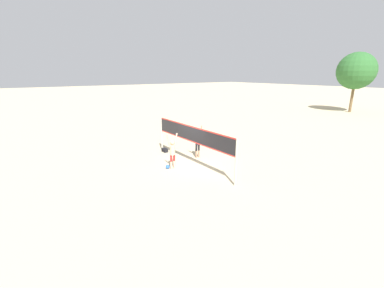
{
  "coord_description": "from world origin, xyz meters",
  "views": [
    {
      "loc": [
        11.58,
        -8.33,
        5.26
      ],
      "look_at": [
        0.0,
        0.0,
        1.28
      ],
      "focal_mm": 24.0,
      "sensor_mm": 36.0,
      "label": 1
    }
  ],
  "objects_px": {
    "volleyball_net": "(192,137)",
    "player_spiker": "(173,151)",
    "gear_bag": "(165,150)",
    "player_blocker": "(198,141)",
    "tree_left_cluster": "(356,71)",
    "volleyball": "(168,167)"
  },
  "relations": [
    {
      "from": "volleyball_net",
      "to": "gear_bag",
      "type": "height_order",
      "value": "volleyball_net"
    },
    {
      "from": "volleyball_net",
      "to": "gear_bag",
      "type": "relative_size",
      "value": 15.88
    },
    {
      "from": "volleyball_net",
      "to": "player_spiker",
      "type": "height_order",
      "value": "volleyball_net"
    },
    {
      "from": "volleyball",
      "to": "gear_bag",
      "type": "height_order",
      "value": "gear_bag"
    },
    {
      "from": "volleyball_net",
      "to": "volleyball",
      "type": "xyz_separation_m",
      "value": [
        -0.3,
        -1.49,
        -1.56
      ]
    },
    {
      "from": "player_blocker",
      "to": "gear_bag",
      "type": "distance_m",
      "value": 2.69
    },
    {
      "from": "volleyball_net",
      "to": "tree_left_cluster",
      "type": "distance_m",
      "value": 30.57
    },
    {
      "from": "player_spiker",
      "to": "volleyball",
      "type": "xyz_separation_m",
      "value": [
        -0.16,
        -0.25,
        -0.94
      ]
    },
    {
      "from": "volleyball",
      "to": "player_blocker",
      "type": "bearing_deg",
      "value": 103.47
    },
    {
      "from": "player_spiker",
      "to": "gear_bag",
      "type": "xyz_separation_m",
      "value": [
        -3.04,
        1.23,
        -0.94
      ]
    },
    {
      "from": "player_spiker",
      "to": "tree_left_cluster",
      "type": "relative_size",
      "value": 0.26
    },
    {
      "from": "volleyball_net",
      "to": "volleyball",
      "type": "bearing_deg",
      "value": -101.26
    },
    {
      "from": "volleyball_net",
      "to": "player_spiker",
      "type": "xyz_separation_m",
      "value": [
        -0.14,
        -1.24,
        -0.61
      ]
    },
    {
      "from": "volleyball_net",
      "to": "gear_bag",
      "type": "xyz_separation_m",
      "value": [
        -3.18,
        -0.01,
        -1.55
      ]
    },
    {
      "from": "volleyball_net",
      "to": "volleyball",
      "type": "relative_size",
      "value": 30.13
    },
    {
      "from": "player_blocker",
      "to": "gear_bag",
      "type": "xyz_separation_m",
      "value": [
        -2.26,
        -1.12,
        -0.95
      ]
    },
    {
      "from": "gear_bag",
      "to": "tree_left_cluster",
      "type": "bearing_deg",
      "value": 92.27
    },
    {
      "from": "volleyball",
      "to": "player_spiker",
      "type": "bearing_deg",
      "value": 57.2
    },
    {
      "from": "volleyball_net",
      "to": "player_spiker",
      "type": "distance_m",
      "value": 1.39
    },
    {
      "from": "volleyball_net",
      "to": "gear_bag",
      "type": "bearing_deg",
      "value": -179.74
    },
    {
      "from": "player_spiker",
      "to": "player_blocker",
      "type": "relative_size",
      "value": 0.99
    },
    {
      "from": "volleyball_net",
      "to": "player_spiker",
      "type": "relative_size",
      "value": 3.56
    }
  ]
}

